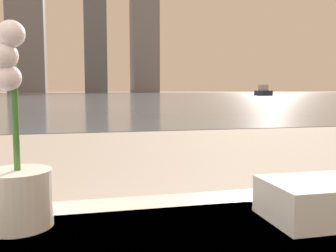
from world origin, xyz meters
TOP-DOWN VIEW (x-y plane):
  - potted_orchid at (-0.62, 0.82)m, footprint 0.13×0.13m
  - towel_stack at (-0.01, 0.72)m, footprint 0.25×0.16m
  - harbor_water at (0.00, 62.00)m, footprint 180.00×110.00m
  - harbor_boat_0 at (24.19, 47.78)m, footprint 1.95×4.12m
  - skyline_tower_2 at (4.15, 118.00)m, footprint 6.65×6.97m
  - skyline_tower_3 at (19.29, 118.00)m, footprint 7.72×11.15m

SIDE VIEW (x-z plane):
  - harbor_water at x=0.00m, z-range 0.00..0.01m
  - harbor_boat_0 at x=24.19m, z-range -0.21..1.27m
  - towel_stack at x=-0.01m, z-range 0.52..0.60m
  - potted_orchid at x=-0.62m, z-range 0.42..0.82m
  - skyline_tower_2 at x=4.15m, z-range 0.00..28.72m
  - skyline_tower_3 at x=19.29m, z-range 0.00..41.78m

